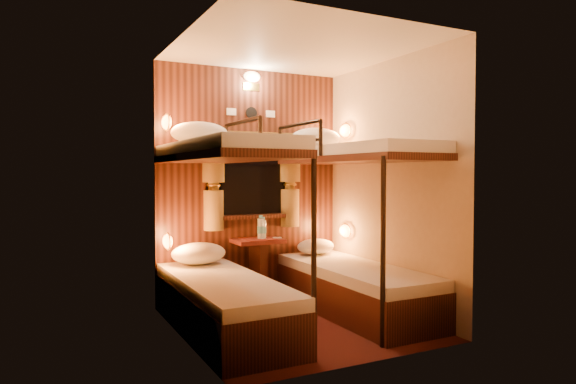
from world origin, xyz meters
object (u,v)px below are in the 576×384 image
bunk_right (354,254)px  table (258,262)px  bunk_left (224,265)px  bottle_left (261,229)px  bottle_right (263,229)px

bunk_right → table: bearing=129.7°
bunk_left → table: (0.65, 0.78, -0.14)m
bunk_right → table: size_ratio=2.90×
bunk_right → table: 1.02m
bottle_left → bottle_right: 0.05m
bunk_left → bunk_right: size_ratio=1.00×
table → bottle_right: size_ratio=2.97×
table → bottle_right: 0.34m
table → bottle_right: bottle_right is taller
table → bottle_left: size_ratio=2.68×
table → bottle_left: bearing=-8.2°
bunk_right → bottle_left: size_ratio=7.77×
table → bottle_left: bottle_left is taller
table → bottle_right: bearing=17.4°
bunk_left → bottle_left: (0.68, 0.78, 0.20)m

